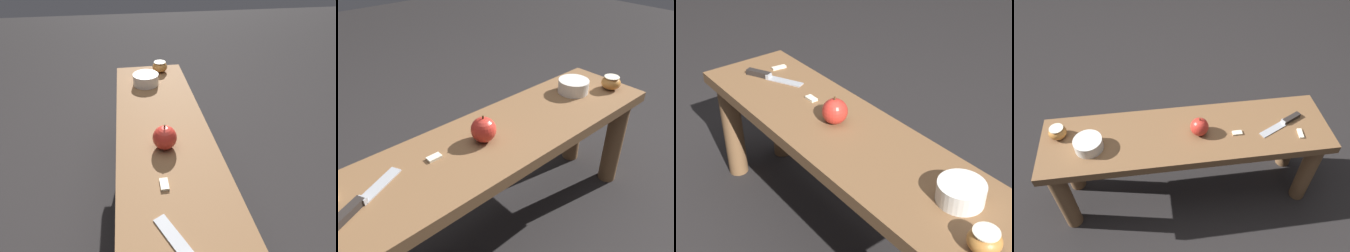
% 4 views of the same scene
% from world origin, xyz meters
% --- Properties ---
extents(ground_plane, '(8.00, 8.00, 0.00)m').
position_xyz_m(ground_plane, '(0.00, 0.00, 0.00)').
color(ground_plane, black).
extents(wooden_bench, '(1.28, 0.34, 0.45)m').
position_xyz_m(wooden_bench, '(0.00, 0.00, 0.35)').
color(wooden_bench, brown).
rests_on(wooden_bench, ground_plane).
extents(knife, '(0.22, 0.13, 0.02)m').
position_xyz_m(knife, '(-0.45, -0.00, 0.46)').
color(knife, '#9EA0A5').
rests_on(knife, wooden_bench).
extents(apple_whole, '(0.08, 0.08, 0.09)m').
position_xyz_m(apple_whole, '(-0.05, 0.01, 0.49)').
color(apple_whole, red).
rests_on(apple_whole, wooden_bench).
extents(apple_cut, '(0.08, 0.08, 0.05)m').
position_xyz_m(apple_cut, '(0.56, -0.05, 0.48)').
color(apple_cut, '#B27233').
rests_on(apple_cut, wooden_bench).
extents(apple_slice_center, '(0.04, 0.02, 0.01)m').
position_xyz_m(apple_slice_center, '(-0.22, 0.03, 0.46)').
color(apple_slice_center, beige).
rests_on(apple_slice_center, wooden_bench).
extents(bowl, '(0.12, 0.12, 0.05)m').
position_xyz_m(bowl, '(0.42, 0.03, 0.48)').
color(bowl, silver).
rests_on(bowl, wooden_bench).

